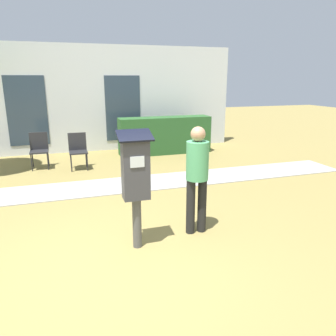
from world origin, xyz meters
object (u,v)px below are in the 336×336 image
object	(u,v)px
outdoor_chair_left	(39,147)
outdoor_chair_middle	(78,148)
person_standing	(197,172)
parking_meter	(136,175)

from	to	relation	value
outdoor_chair_left	outdoor_chair_middle	xyz separation A→B (m)	(0.93, -0.37, 0.00)
outdoor_chair_left	outdoor_chair_middle	bearing A→B (deg)	-2.61
person_standing	parking_meter	bearing A→B (deg)	154.08
parking_meter	outdoor_chair_middle	xyz separation A→B (m)	(-0.53, 4.39, -0.49)
parking_meter	outdoor_chair_middle	distance (m)	4.45
person_standing	outdoor_chair_middle	distance (m)	4.48
person_standing	outdoor_chair_left	bearing A→B (deg)	81.00
outdoor_chair_middle	outdoor_chair_left	bearing A→B (deg)	169.79
parking_meter	person_standing	size ratio (longest dim) A/B	1.01
parking_meter	outdoor_chair_left	world-z (taller)	parking_meter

